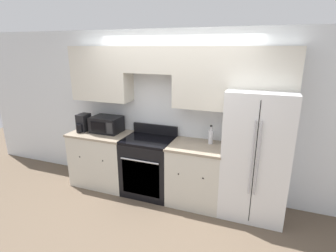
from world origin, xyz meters
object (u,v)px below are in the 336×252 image
object	(u,v)px
oven_range	(149,166)
bottle	(211,136)
refrigerator	(256,155)
microwave	(107,124)

from	to	relation	value
oven_range	bottle	size ratio (longest dim) A/B	3.82
refrigerator	bottle	world-z (taller)	refrigerator
bottle	oven_range	bearing A→B (deg)	-171.19
refrigerator	microwave	bearing A→B (deg)	178.95
microwave	bottle	world-z (taller)	bottle
refrigerator	microwave	xyz separation A→B (m)	(-2.44, 0.04, 0.17)
oven_range	bottle	distance (m)	1.13
oven_range	bottle	bearing A→B (deg)	8.81
oven_range	refrigerator	distance (m)	1.68
oven_range	refrigerator	size ratio (longest dim) A/B	0.61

